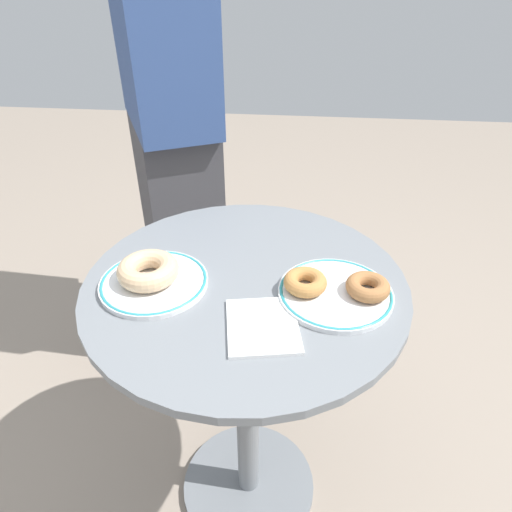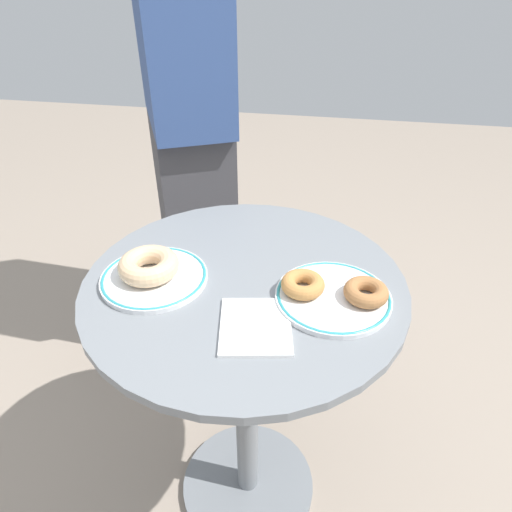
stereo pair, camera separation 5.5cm
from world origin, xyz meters
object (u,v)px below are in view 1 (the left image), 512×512
object	(u,v)px
cafe_table	(247,372)
plate_right	(335,293)
donut_glazed	(148,270)
donut_cinnamon	(368,287)
paper_napkin	(263,326)
donut_old_fashioned	(305,282)
person_figure	(172,137)
plate_left	(154,282)

from	to	relation	value
cafe_table	plate_right	bearing A→B (deg)	-9.79
donut_glazed	donut_cinnamon	world-z (taller)	donut_glazed
paper_napkin	donut_glazed	bearing A→B (deg)	156.37
donut_cinnamon	donut_old_fashioned	bearing A→B (deg)	178.68
cafe_table	donut_old_fashioned	bearing A→B (deg)	-13.33
donut_old_fashioned	person_figure	xyz separation A→B (m)	(-0.42, 0.65, 0.03)
donut_glazed	donut_old_fashioned	bearing A→B (deg)	0.32
donut_old_fashioned	plate_left	bearing A→B (deg)	-178.97
plate_right	person_figure	bearing A→B (deg)	125.89
donut_old_fashioned	paper_napkin	size ratio (longest dim) A/B	0.57
cafe_table	paper_napkin	size ratio (longest dim) A/B	5.30
plate_right	donut_glazed	size ratio (longest dim) A/B	1.82
donut_old_fashioned	person_figure	bearing A→B (deg)	122.59
donut_old_fashioned	donut_cinnamon	bearing A→B (deg)	-1.32
cafe_table	donut_cinnamon	world-z (taller)	donut_cinnamon
cafe_table	donut_glazed	xyz separation A→B (m)	(-0.18, -0.03, 0.29)
paper_napkin	donut_cinnamon	bearing A→B (deg)	28.19
paper_napkin	cafe_table	bearing A→B (deg)	109.56
donut_glazed	donut_cinnamon	size ratio (longest dim) A/B	1.45
person_figure	donut_cinnamon	bearing A→B (deg)	-51.00
donut_cinnamon	donut_old_fashioned	xyz separation A→B (m)	(-0.11, 0.00, 0.00)
plate_left	person_figure	distance (m)	0.67
donut_cinnamon	paper_napkin	xyz separation A→B (m)	(-0.18, -0.10, -0.02)
donut_glazed	plate_left	bearing A→B (deg)	-20.73
paper_napkin	plate_right	bearing A→B (deg)	37.92
donut_cinnamon	donut_old_fashioned	world-z (taller)	same
plate_right	donut_old_fashioned	world-z (taller)	donut_old_fashioned
donut_glazed	donut_old_fashioned	distance (m)	0.30
cafe_table	plate_left	xyz separation A→B (m)	(-0.17, -0.03, 0.27)
donut_cinnamon	donut_old_fashioned	size ratio (longest dim) A/B	1.00
cafe_table	donut_cinnamon	bearing A→B (deg)	-7.45
donut_cinnamon	plate_left	bearing A→B (deg)	-179.64
cafe_table	donut_cinnamon	distance (m)	0.37
cafe_table	plate_left	distance (m)	0.32
person_figure	paper_napkin	bearing A→B (deg)	-65.23
cafe_table	plate_left	size ratio (longest dim) A/B	3.61
cafe_table	plate_right	distance (m)	0.32
plate_left	cafe_table	bearing A→B (deg)	10.69
donut_glazed	paper_napkin	bearing A→B (deg)	-23.63
plate_left	plate_right	bearing A→B (deg)	0.46
plate_left	donut_old_fashioned	xyz separation A→B (m)	(0.29, 0.01, 0.02)
person_figure	cafe_table	bearing A→B (deg)	-64.21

